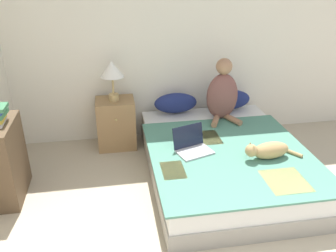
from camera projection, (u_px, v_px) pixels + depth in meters
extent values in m
cube|color=silver|center=(192.00, 39.00, 4.41)|extent=(5.49, 0.05, 2.55)
cube|color=#9E998E|center=(222.00, 167.00, 3.92)|extent=(1.58, 2.14, 0.18)
cube|color=silver|center=(224.00, 153.00, 3.85)|extent=(1.56, 2.11, 0.18)
cube|color=#4C8470|center=(231.00, 155.00, 3.61)|extent=(1.63, 1.71, 0.02)
cube|color=#B2BC70|center=(173.00, 170.00, 3.33)|extent=(0.21, 0.32, 0.01)
cube|color=#B2BC70|center=(285.00, 181.00, 3.17)|extent=(0.37, 0.40, 0.01)
cube|color=#B2BC70|center=(207.00, 138.00, 3.93)|extent=(0.29, 0.34, 0.01)
ellipsoid|color=navy|center=(176.00, 103.00, 4.51)|extent=(0.55, 0.23, 0.26)
ellipsoid|color=navy|center=(229.00, 100.00, 4.62)|extent=(0.55, 0.23, 0.26)
ellipsoid|color=brown|center=(222.00, 96.00, 4.28)|extent=(0.38, 0.21, 0.57)
sphere|color=#9E7051|center=(224.00, 66.00, 4.12)|extent=(0.19, 0.19, 0.19)
cylinder|color=#9E7051|center=(216.00, 121.00, 4.25)|extent=(0.18, 0.27, 0.07)
cylinder|color=#9E7051|center=(233.00, 119.00, 4.28)|extent=(0.18, 0.27, 0.07)
ellipsoid|color=tan|center=(271.00, 150.00, 3.50)|extent=(0.40, 0.21, 0.17)
sphere|color=tan|center=(251.00, 151.00, 3.44)|extent=(0.12, 0.12, 0.12)
cone|color=tan|center=(254.00, 148.00, 3.39)|extent=(0.06, 0.06, 0.06)
cone|color=tan|center=(250.00, 145.00, 3.45)|extent=(0.06, 0.06, 0.06)
cylinder|color=tan|center=(292.00, 153.00, 3.59)|extent=(0.15, 0.19, 0.04)
cube|color=#B7B7BC|center=(195.00, 152.00, 3.62)|extent=(0.40, 0.33, 0.02)
cube|color=black|center=(188.00, 136.00, 3.68)|extent=(0.35, 0.17, 0.23)
cube|color=#937047|center=(116.00, 123.00, 4.44)|extent=(0.47, 0.38, 0.63)
sphere|color=tan|center=(116.00, 120.00, 4.20)|extent=(0.03, 0.03, 0.03)
cylinder|color=tan|center=(114.00, 97.00, 4.27)|extent=(0.12, 0.12, 0.08)
cylinder|color=tan|center=(113.00, 85.00, 4.21)|extent=(0.02, 0.02, 0.22)
cone|color=white|center=(112.00, 69.00, 4.12)|extent=(0.28, 0.28, 0.19)
cube|color=brown|center=(6.00, 161.00, 3.45)|extent=(0.25, 0.63, 0.80)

